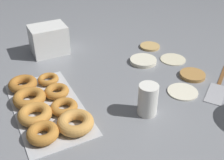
% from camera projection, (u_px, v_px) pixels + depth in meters
% --- Properties ---
extents(ground_plane, '(3.00, 3.00, 0.00)m').
position_uv_depth(ground_plane, '(140.00, 81.00, 1.09)').
color(ground_plane, gray).
extents(pancake_0, '(0.11, 0.11, 0.02)m').
position_uv_depth(pancake_0, '(143.00, 61.00, 1.21)').
color(pancake_0, silver).
rests_on(pancake_0, ground_plane).
extents(pancake_1, '(0.09, 0.09, 0.01)m').
position_uv_depth(pancake_1, '(150.00, 46.00, 1.33)').
color(pancake_1, tan).
rests_on(pancake_1, ground_plane).
extents(pancake_2, '(0.10, 0.10, 0.01)m').
position_uv_depth(pancake_2, '(192.00, 75.00, 1.12)').
color(pancake_2, '#B27F42').
rests_on(pancake_2, ground_plane).
extents(pancake_3, '(0.11, 0.11, 0.01)m').
position_uv_depth(pancake_3, '(183.00, 91.00, 1.03)').
color(pancake_3, silver).
rests_on(pancake_3, ground_plane).
extents(pancake_4, '(0.11, 0.11, 0.01)m').
position_uv_depth(pancake_4, '(173.00, 59.00, 1.23)').
color(pancake_4, beige).
rests_on(pancake_4, ground_plane).
extents(donut_tray, '(0.41, 0.22, 0.04)m').
position_uv_depth(donut_tray, '(46.00, 105.00, 0.93)').
color(donut_tray, silver).
rests_on(donut_tray, ground_plane).
extents(container_stack, '(0.12, 0.16, 0.13)m').
position_uv_depth(container_stack, '(49.00, 40.00, 1.26)').
color(container_stack, white).
rests_on(container_stack, ground_plane).
extents(paper_cup, '(0.06, 0.06, 0.11)m').
position_uv_depth(paper_cup, '(148.00, 100.00, 0.90)').
color(paper_cup, white).
rests_on(paper_cup, ground_plane).
extents(spatula, '(0.20, 0.26, 0.01)m').
position_uv_depth(spatula, '(217.00, 89.00, 1.04)').
color(spatula, brown).
rests_on(spatula, ground_plane).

